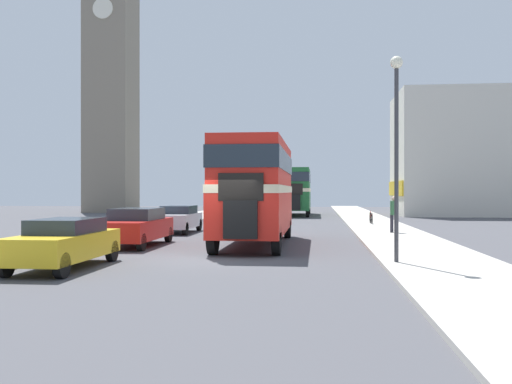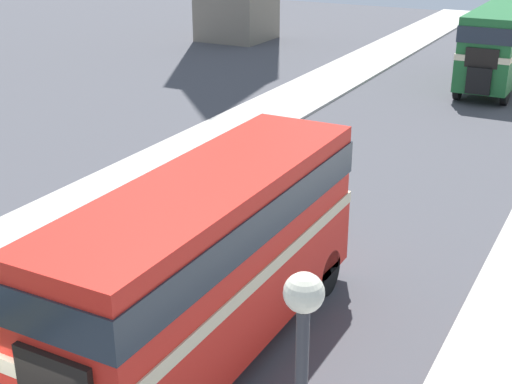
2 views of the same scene
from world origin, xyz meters
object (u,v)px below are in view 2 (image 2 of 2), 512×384
object	(u,v)px
bus_distant	(502,39)
double_decker_bus	(211,253)
car_parked_far	(187,190)
car_parked_mid	(17,291)

from	to	relation	value
bus_distant	double_decker_bus	bearing A→B (deg)	-91.07
double_decker_bus	car_parked_far	bearing A→B (deg)	127.37
car_parked_mid	bus_distant	bearing A→B (deg)	79.87
double_decker_bus	car_parked_mid	world-z (taller)	double_decker_bus
double_decker_bus	car_parked_mid	bearing A→B (deg)	-168.60
bus_distant	car_parked_mid	xyz separation A→B (m)	(-5.12, -28.64, -1.67)
car_parked_far	car_parked_mid	bearing A→B (deg)	-89.60
car_parked_mid	double_decker_bus	bearing A→B (deg)	11.40
car_parked_mid	car_parked_far	bearing A→B (deg)	90.40
double_decker_bus	car_parked_far	distance (m)	7.84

